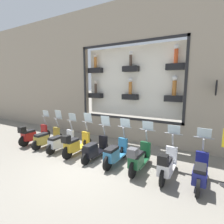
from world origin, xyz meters
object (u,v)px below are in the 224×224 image
scooter_white_1 (167,164)px  scooter_silver_6 (60,141)px  scooter_navy_0 (200,172)px  scooter_teal_3 (115,153)px  scooter_black_4 (94,149)px  scooter_red_8 (33,134)px  scooter_yellow_5 (76,144)px  scooter_green_2 (139,158)px  scooter_olive_7 (46,138)px

scooter_white_1 → scooter_silver_6: 4.73m
scooter_navy_0 → scooter_teal_3: (0.00, 2.84, 0.00)m
scooter_teal_3 → scooter_black_4: scooter_black_4 is taller
scooter_black_4 → scooter_red_8: (-0.05, 3.79, 0.06)m
scooter_black_4 → scooter_white_1: bearing=-91.1°
scooter_teal_3 → scooter_red_8: bearing=90.7°
scooter_red_8 → scooter_yellow_5: bearing=-89.9°
scooter_green_2 → scooter_silver_6: (0.05, 3.79, -0.07)m
scooter_green_2 → scooter_teal_3: scooter_teal_3 is taller
scooter_silver_6 → scooter_olive_7: scooter_olive_7 is taller
scooter_green_2 → scooter_black_4: (0.05, 1.89, -0.07)m
scooter_green_2 → scooter_olive_7: 4.73m
scooter_navy_0 → scooter_yellow_5: 4.73m
scooter_navy_0 → scooter_teal_3: 2.84m
scooter_navy_0 → scooter_green_2: size_ratio=1.00×
scooter_navy_0 → scooter_white_1: 0.95m
scooter_navy_0 → scooter_black_4: bearing=90.1°
scooter_teal_3 → scooter_red_8: size_ratio=1.00×
scooter_olive_7 → scooter_yellow_5: bearing=-91.6°
scooter_white_1 → scooter_black_4: size_ratio=1.01×
scooter_white_1 → scooter_green_2: 0.95m
scooter_teal_3 → scooter_yellow_5: bearing=91.8°
scooter_yellow_5 → scooter_green_2: bearing=-90.0°
scooter_green_2 → scooter_yellow_5: size_ratio=1.00×
scooter_yellow_5 → scooter_white_1: bearing=-90.0°
scooter_black_4 → scooter_silver_6: size_ratio=1.00×
scooter_black_4 → scooter_olive_7: bearing=90.0°
scooter_white_1 → scooter_red_8: (0.00, 6.63, 0.00)m
scooter_navy_0 → scooter_green_2: bearing=91.7°
scooter_navy_0 → scooter_yellow_5: (-0.06, 4.73, 0.04)m
scooter_white_1 → scooter_teal_3: (0.06, 1.89, -0.03)m
scooter_navy_0 → scooter_red_8: (-0.06, 7.57, 0.04)m
scooter_white_1 → scooter_teal_3: 1.89m
scooter_white_1 → scooter_yellow_5: bearing=90.0°
scooter_silver_6 → scooter_red_8: 1.89m
scooter_green_2 → scooter_silver_6: bearing=89.2°
scooter_green_2 → scooter_olive_7: bearing=89.4°
scooter_black_4 → scooter_silver_6: scooter_black_4 is taller
scooter_teal_3 → scooter_black_4: 0.95m
scooter_yellow_5 → scooter_silver_6: scooter_yellow_5 is taller
scooter_black_4 → scooter_red_8: scooter_black_4 is taller
scooter_green_2 → scooter_red_8: 5.68m
scooter_teal_3 → scooter_silver_6: size_ratio=1.01×
scooter_white_1 → scooter_green_2: scooter_green_2 is taller
scooter_silver_6 → scooter_teal_3: bearing=-89.8°
scooter_teal_3 → scooter_yellow_5: (-0.06, 1.89, 0.04)m
scooter_black_4 → scooter_red_8: size_ratio=0.99×
scooter_black_4 → scooter_silver_6: (-0.00, 1.89, -0.00)m
scooter_green_2 → scooter_black_4: scooter_black_4 is taller
scooter_white_1 → scooter_silver_6: bearing=89.3°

